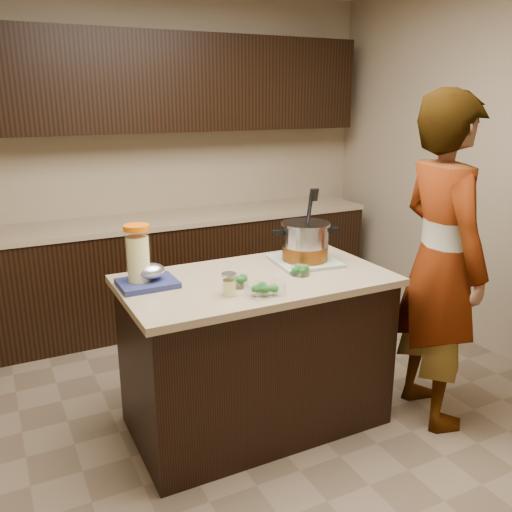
{
  "coord_description": "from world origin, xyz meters",
  "views": [
    {
      "loc": [
        -1.27,
        -2.5,
        1.85
      ],
      "look_at": [
        0.0,
        0.0,
        1.02
      ],
      "focal_mm": 38.0,
      "sensor_mm": 36.0,
      "label": 1
    }
  ],
  "objects": [
    {
      "name": "stock_pot",
      "position": [
        0.38,
        0.11,
        1.01
      ],
      "size": [
        0.39,
        0.35,
        0.41
      ],
      "rotation": [
        0.0,
        0.0,
        -0.27
      ],
      "color": "#B7B7BC",
      "rests_on": "dish_towel"
    },
    {
      "name": "room_shell",
      "position": [
        0.0,
        0.0,
        1.71
      ],
      "size": [
        4.04,
        4.04,
        2.72
      ],
      "color": "tan",
      "rests_on": "ground"
    },
    {
      "name": "island",
      "position": [
        0.0,
        0.0,
        0.45
      ],
      "size": [
        1.46,
        0.81,
        0.9
      ],
      "color": "black",
      "rests_on": "ground"
    },
    {
      "name": "dish_towel",
      "position": [
        0.38,
        0.11,
        0.91
      ],
      "size": [
        0.4,
        0.4,
        0.02
      ],
      "primitive_type": "cube",
      "rotation": [
        0.0,
        0.0,
        -0.11
      ],
      "color": "#537850",
      "rests_on": "island"
    },
    {
      "name": "mason_jar",
      "position": [
        -0.24,
        -0.19,
        0.95
      ],
      "size": [
        0.09,
        0.09,
        0.12
      ],
      "rotation": [
        0.0,
        0.0,
        -0.18
      ],
      "color": "#F2F194",
      "rests_on": "island"
    },
    {
      "name": "person",
      "position": [
        0.98,
        -0.37,
        0.95
      ],
      "size": [
        0.59,
        0.77,
        1.89
      ],
      "primitive_type": "imported",
      "rotation": [
        0.0,
        0.0,
        1.35
      ],
      "color": "gray",
      "rests_on": "ground"
    },
    {
      "name": "lemonade_pitcher",
      "position": [
        -0.6,
        0.15,
        1.05
      ],
      "size": [
        0.17,
        0.17,
        0.32
      ],
      "rotation": [
        0.0,
        0.0,
        -0.38
      ],
      "color": "#F2F194",
      "rests_on": "island"
    },
    {
      "name": "back_cabinets",
      "position": [
        0.0,
        1.74,
        0.94
      ],
      "size": [
        3.6,
        0.63,
        2.33
      ],
      "color": "black",
      "rests_on": "ground"
    },
    {
      "name": "broccoli_tub_right",
      "position": [
        0.23,
        -0.08,
        0.92
      ],
      "size": [
        0.14,
        0.14,
        0.05
      ],
      "rotation": [
        0.0,
        0.0,
        -0.42
      ],
      "color": "silver",
      "rests_on": "island"
    },
    {
      "name": "broccoli_tub_rect",
      "position": [
        -0.09,
        -0.27,
        0.93
      ],
      "size": [
        0.18,
        0.13,
        0.06
      ],
      "rotation": [
        0.0,
        0.0,
        0.04
      ],
      "color": "silver",
      "rests_on": "island"
    },
    {
      "name": "broccoli_tub_left",
      "position": [
        -0.16,
        -0.09,
        0.93
      ],
      "size": [
        0.14,
        0.14,
        0.06
      ],
      "rotation": [
        0.0,
        0.0,
        -0.2
      ],
      "color": "silver",
      "rests_on": "island"
    },
    {
      "name": "blue_tray",
      "position": [
        -0.56,
        0.12,
        0.94
      ],
      "size": [
        0.3,
        0.24,
        0.11
      ],
      "rotation": [
        0.0,
        0.0,
        0.01
      ],
      "color": "navy",
      "rests_on": "island"
    },
    {
      "name": "ground_plane",
      "position": [
        0.0,
        0.0,
        0.0
      ],
      "size": [
        4.0,
        4.0,
        0.0
      ],
      "primitive_type": "plane",
      "color": "brown",
      "rests_on": "ground"
    }
  ]
}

